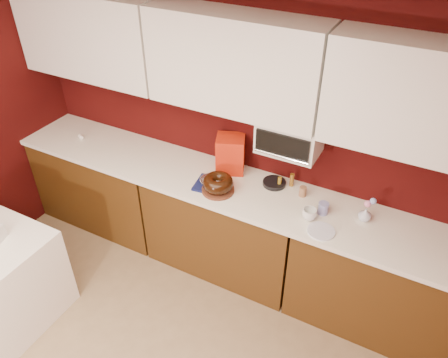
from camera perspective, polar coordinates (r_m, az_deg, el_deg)
name	(u,v)px	position (r m, az deg, el deg)	size (l,w,h in m)	color
wall_back	(243,128)	(3.56, 2.50, 6.61)	(4.00, 0.02, 2.50)	#3B0908
base_cabinet_left	(106,184)	(4.46, -15.20, -0.63)	(1.31, 0.58, 0.86)	#4A2C0E
base_cabinet_center	(225,227)	(3.81, 0.13, -6.24)	(1.31, 0.58, 0.86)	#4A2C0E
base_cabinet_right	(381,283)	(3.58, 19.86, -12.61)	(1.31, 0.58, 0.86)	#4A2C0E
countertop	(225,185)	(3.53, 0.15, -0.81)	(4.00, 0.62, 0.04)	white
upper_cabinet_left	(90,35)	(3.92, -17.12, 17.49)	(1.31, 0.33, 0.70)	white
upper_cabinet_center	(235,64)	(3.17, 1.44, 14.83)	(1.31, 0.33, 0.70)	white
upper_cabinet_right	(438,103)	(2.88, 26.13, 8.89)	(1.31, 0.33, 0.70)	white
toaster_oven	(290,136)	(3.24, 8.63, 5.55)	(0.45, 0.30, 0.25)	white
toaster_oven_door	(282,146)	(3.11, 7.58, 4.25)	(0.40, 0.02, 0.18)	black
toaster_oven_handle	(280,156)	(3.13, 7.37, 2.96)	(0.02, 0.02, 0.42)	silver
cake_base	(218,190)	(3.43, -0.79, -1.42)	(0.26, 0.26, 0.02)	#5C2C1B
bundt_cake	(218,183)	(3.39, -0.80, -0.50)	(0.24, 0.24, 0.10)	black
navy_towel	(212,185)	(3.48, -1.53, -0.78)	(0.27, 0.23, 0.02)	#13194A
foil_ham_nest	(212,180)	(3.46, -1.54, -0.19)	(0.21, 0.18, 0.08)	white
roasted_ham	(212,178)	(3.44, -1.55, 0.15)	(0.09, 0.08, 0.06)	#A16449
pandoro_box	(230,154)	(3.59, 0.84, 3.30)	(0.23, 0.21, 0.31)	#B50C0F
dark_pan	(274,183)	(3.52, 6.58, -0.52)	(0.18, 0.18, 0.03)	black
coffee_mug	(310,213)	(3.20, 11.11, -4.40)	(0.09, 0.09, 0.10)	white
blue_jar	(323,208)	(3.28, 12.82, -3.74)	(0.08, 0.08, 0.09)	#1B2396
flower_vase	(365,214)	(3.29, 17.96, -4.34)	(0.08, 0.08, 0.11)	silver
flower_pink	(368,204)	(3.24, 18.25, -3.10)	(0.05, 0.05, 0.05)	pink
flower_blue	(373,201)	(3.24, 18.91, -2.75)	(0.05, 0.05, 0.05)	#93A9EC
china_plate	(321,231)	(3.15, 12.58, -6.66)	(0.20, 0.20, 0.01)	white
amber_bottle	(280,182)	(3.48, 7.27, -0.40)	(0.03, 0.03, 0.09)	olive
paper_cup	(303,191)	(3.42, 10.25, -1.61)	(0.06, 0.06, 0.08)	#906341
egg_left	(80,136)	(4.33, -18.27, 5.37)	(0.05, 0.04, 0.04)	white
egg_right	(81,137)	(4.30, -18.13, 5.20)	(0.05, 0.04, 0.04)	white
amber_bottle_tall	(292,180)	(3.50, 8.85, -0.14)	(0.03, 0.03, 0.11)	brown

